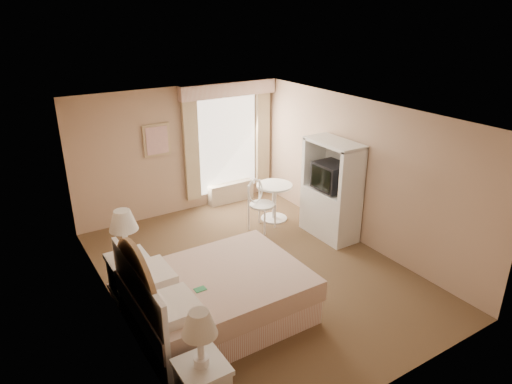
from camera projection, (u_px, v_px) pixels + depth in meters
room at (254, 198)px, 6.70m from camera, size 4.21×5.51×2.51m
window at (229, 140)px, 9.27m from camera, size 2.05×0.22×2.51m
framed_art at (157, 140)px, 8.49m from camera, size 0.52×0.04×0.62m
bed at (211, 297)px, 5.92m from camera, size 2.20×1.73×1.53m
nightstand_near at (202, 374)px, 4.57m from camera, size 0.49×0.49×1.18m
nightstand_far at (128, 265)px, 6.39m from camera, size 0.55×0.55×1.32m
round_table at (274, 196)px, 8.75m from camera, size 0.68×0.68×0.72m
cafe_chair at (259, 201)px, 8.38m from camera, size 0.60×0.60×0.95m
armoire at (331, 197)px, 8.06m from camera, size 0.53×1.06×1.77m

